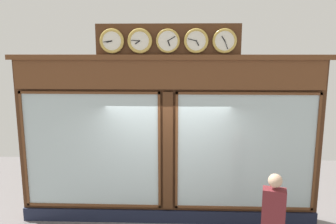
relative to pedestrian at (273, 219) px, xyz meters
name	(u,v)px	position (x,y,z in m)	size (l,w,h in m)	color
shop_facade	(168,139)	(1.73, -1.64, 0.87)	(6.30, 0.42, 4.09)	#4C2B16
pedestrian	(273,219)	(0.00, 0.00, 0.00)	(0.40, 0.31, 1.69)	#3A1316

